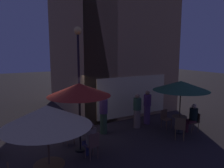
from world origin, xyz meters
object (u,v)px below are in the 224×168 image
(patron_standing_3, at_px, (104,114))
(cafe_chair_0, at_px, (180,126))
(street_lamp_near_corner, at_px, (78,59))
(patio_umbrella_1, at_px, (79,90))
(cafe_table_0, at_px, (179,122))
(cafe_chair_1, at_px, (195,120))
(cafe_table_1, at_px, (80,135))
(patron_standing_2, at_px, (137,111))
(cafe_chair_3, at_px, (67,131))
(patron_seated_1, at_px, (91,138))
(cafe_chair_2, at_px, (165,117))
(patio_umbrella_0, at_px, (181,86))
(patron_standing_4, at_px, (147,107))
(cafe_chair_4, at_px, (93,143))
(patron_seated_0, at_px, (193,116))
(patio_umbrella_2, at_px, (47,116))

(patron_standing_3, bearing_deg, cafe_chair_0, -81.93)
(street_lamp_near_corner, distance_m, patio_umbrella_1, 2.13)
(cafe_table_0, distance_m, cafe_chair_1, 0.79)
(cafe_table_1, distance_m, patio_umbrella_1, 1.69)
(cafe_table_0, bearing_deg, patron_standing_2, 129.56)
(cafe_chair_0, bearing_deg, cafe_chair_3, 109.25)
(patron_seated_1, bearing_deg, cafe_chair_3, 3.25)
(cafe_chair_1, relative_size, cafe_chair_2, 1.01)
(patio_umbrella_0, relative_size, patron_standing_4, 1.42)
(patio_umbrella_1, bearing_deg, cafe_chair_4, -81.04)
(patio_umbrella_0, distance_m, cafe_chair_4, 4.62)
(cafe_table_0, bearing_deg, patio_umbrella_1, 173.31)
(cafe_chair_2, bearing_deg, cafe_chair_4, -80.01)
(cafe_table_0, distance_m, patron_seated_1, 4.36)
(patron_standing_4, bearing_deg, cafe_table_1, -175.20)
(cafe_table_0, height_order, patio_umbrella_1, patio_umbrella_1)
(patio_umbrella_1, relative_size, patron_standing_2, 1.53)
(patron_seated_1, xyz_separation_m, patron_standing_3, (1.40, 1.78, 0.15))
(cafe_table_0, distance_m, patron_standing_2, 1.94)
(cafe_chair_1, relative_size, cafe_chair_3, 1.02)
(patio_umbrella_0, bearing_deg, cafe_table_0, 0.00)
(cafe_chair_3, distance_m, patron_standing_2, 3.48)
(patio_umbrella_0, height_order, cafe_chair_2, patio_umbrella_0)
(cafe_chair_1, bearing_deg, street_lamp_near_corner, -12.61)
(cafe_chair_4, bearing_deg, cafe_chair_3, 3.00)
(patio_umbrella_1, bearing_deg, cafe_table_0, -6.69)
(cafe_table_0, relative_size, cafe_chair_4, 0.82)
(cafe_chair_3, bearing_deg, cafe_table_1, -0.00)
(cafe_chair_3, bearing_deg, patron_standing_2, 77.10)
(cafe_table_1, distance_m, patron_seated_0, 5.15)
(cafe_chair_3, bearing_deg, patron_seated_0, 58.98)
(patron_seated_0, relative_size, patron_standing_2, 0.79)
(patio_umbrella_0, height_order, cafe_chair_3, patio_umbrella_0)
(cafe_chair_3, distance_m, cafe_chair_4, 1.70)
(patio_umbrella_0, bearing_deg, cafe_chair_3, 163.77)
(patron_standing_3, distance_m, patron_standing_4, 2.50)
(patio_umbrella_2, distance_m, cafe_chair_0, 5.68)
(patron_seated_1, bearing_deg, cafe_chair_4, 180.00)
(patio_umbrella_2, height_order, patron_standing_3, patio_umbrella_2)
(cafe_chair_1, xyz_separation_m, patron_standing_4, (-1.22, 1.91, 0.32))
(cafe_chair_2, xyz_separation_m, patron_standing_2, (-1.16, 0.67, 0.30))
(cafe_chair_0, relative_size, patron_standing_4, 0.56)
(cafe_chair_1, distance_m, patron_seated_0, 0.24)
(cafe_chair_3, bearing_deg, street_lamp_near_corner, 120.99)
(cafe_chair_2, distance_m, patron_seated_1, 4.41)
(patron_standing_2, bearing_deg, patio_umbrella_1, -165.98)
(cafe_table_0, distance_m, cafe_chair_3, 4.88)
(cafe_table_0, distance_m, cafe_chair_2, 0.82)
(cafe_table_1, xyz_separation_m, patron_seated_0, (5.10, -0.70, 0.14))
(patio_umbrella_0, bearing_deg, patron_standing_4, 105.08)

